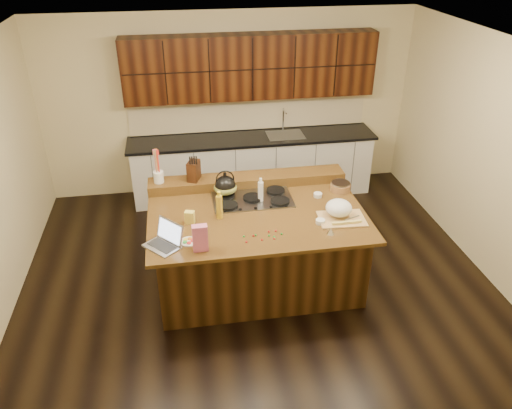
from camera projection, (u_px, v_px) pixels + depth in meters
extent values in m
cube|color=black|center=(257.00, 279.00, 6.00)|extent=(5.50, 5.00, 0.01)
cube|color=silver|center=(257.00, 49.00, 4.66)|extent=(5.50, 5.00, 0.01)
cube|color=beige|center=(229.00, 104.00, 7.48)|extent=(5.50, 0.01, 2.70)
cube|color=beige|center=(321.00, 352.00, 3.18)|extent=(5.50, 0.01, 2.70)
cube|color=beige|center=(493.00, 161.00, 5.72)|extent=(0.01, 5.00, 2.70)
cube|color=black|center=(257.00, 249.00, 5.78)|extent=(2.22, 1.42, 0.88)
cube|color=black|center=(257.00, 214.00, 5.55)|extent=(2.40, 1.60, 0.04)
cube|color=black|center=(247.00, 180.00, 6.11)|extent=(2.40, 0.30, 0.12)
cube|color=gray|center=(252.00, 200.00, 5.80)|extent=(0.92, 0.52, 0.02)
cylinder|color=black|center=(226.00, 195.00, 5.86)|extent=(0.22, 0.22, 0.03)
cylinder|color=black|center=(276.00, 191.00, 5.94)|extent=(0.22, 0.22, 0.03)
cylinder|color=black|center=(228.00, 205.00, 5.63)|extent=(0.22, 0.22, 0.03)
cylinder|color=black|center=(280.00, 201.00, 5.72)|extent=(0.22, 0.22, 0.03)
cylinder|color=black|center=(252.00, 198.00, 5.79)|extent=(0.22, 0.22, 0.03)
cube|color=silver|center=(253.00, 167.00, 7.68)|extent=(3.60, 0.62, 0.90)
cube|color=black|center=(253.00, 138.00, 7.45)|extent=(3.70, 0.66, 0.04)
cube|color=gray|center=(285.00, 135.00, 7.51)|extent=(0.55, 0.42, 0.01)
cylinder|color=gray|center=(283.00, 120.00, 7.57)|extent=(0.02, 0.02, 0.36)
cube|color=black|center=(251.00, 67.00, 7.06)|extent=(3.60, 0.34, 0.90)
cube|color=beige|center=(249.00, 113.00, 7.57)|extent=(3.60, 0.03, 0.50)
ellipsoid|color=black|center=(225.00, 185.00, 5.79)|extent=(0.27, 0.27, 0.22)
ellipsoid|color=olive|center=(225.00, 188.00, 5.81)|extent=(0.29, 0.29, 0.15)
cube|color=#B7B7BC|center=(162.00, 246.00, 4.96)|extent=(0.41, 0.42, 0.02)
cube|color=black|center=(162.00, 246.00, 4.95)|extent=(0.30, 0.31, 0.00)
cube|color=#B7B7BC|center=(170.00, 231.00, 4.98)|extent=(0.28, 0.31, 0.22)
cube|color=silver|center=(170.00, 231.00, 4.97)|extent=(0.25, 0.27, 0.19)
cylinder|color=gold|center=(219.00, 207.00, 5.39)|extent=(0.08, 0.08, 0.27)
cylinder|color=silver|center=(261.00, 192.00, 5.71)|extent=(0.07, 0.07, 0.25)
cube|color=tan|center=(342.00, 219.00, 5.41)|extent=(0.52, 0.39, 0.02)
ellipsoid|color=white|center=(339.00, 208.00, 5.42)|extent=(0.29, 0.29, 0.18)
cube|color=#EDD872|center=(337.00, 223.00, 5.28)|extent=(0.11, 0.03, 0.03)
cube|color=#EDD872|center=(347.00, 223.00, 5.30)|extent=(0.11, 0.03, 0.03)
cube|color=#EDD872|center=(357.00, 222.00, 5.31)|extent=(0.11, 0.03, 0.03)
cylinder|color=gray|center=(352.00, 218.00, 5.40)|extent=(0.19, 0.08, 0.01)
cylinder|color=white|center=(320.00, 221.00, 5.34)|extent=(0.13, 0.13, 0.04)
cylinder|color=white|center=(318.00, 195.00, 5.86)|extent=(0.13, 0.13, 0.04)
cylinder|color=white|center=(346.00, 189.00, 6.00)|extent=(0.12, 0.12, 0.04)
cylinder|color=#996B3F|center=(340.00, 187.00, 5.98)|extent=(0.28, 0.28, 0.09)
cone|color=silver|center=(331.00, 231.00, 5.16)|extent=(0.11, 0.11, 0.07)
cube|color=#D5648E|center=(200.00, 238.00, 4.85)|extent=(0.15, 0.08, 0.28)
cylinder|color=white|center=(189.00, 242.00, 5.04)|extent=(0.23, 0.23, 0.01)
cube|color=#EEDB54|center=(190.00, 217.00, 5.32)|extent=(0.12, 0.10, 0.14)
cylinder|color=white|center=(159.00, 177.00, 5.90)|extent=(0.16, 0.16, 0.14)
cube|color=black|center=(194.00, 171.00, 5.93)|extent=(0.18, 0.22, 0.24)
ellipsoid|color=red|center=(253.00, 236.00, 5.12)|extent=(0.02, 0.02, 0.02)
ellipsoid|color=#198C26|center=(275.00, 238.00, 5.09)|extent=(0.02, 0.02, 0.02)
ellipsoid|color=red|center=(276.00, 231.00, 5.20)|extent=(0.02, 0.02, 0.02)
ellipsoid|color=#198C26|center=(274.00, 237.00, 5.11)|extent=(0.02, 0.02, 0.02)
ellipsoid|color=red|center=(262.00, 240.00, 5.06)|extent=(0.02, 0.02, 0.02)
ellipsoid|color=#198C26|center=(269.00, 236.00, 5.13)|extent=(0.02, 0.02, 0.02)
ellipsoid|color=red|center=(246.00, 242.00, 5.03)|extent=(0.02, 0.02, 0.02)
ellipsoid|color=#198C26|center=(282.00, 234.00, 5.15)|extent=(0.02, 0.02, 0.02)
ellipsoid|color=red|center=(269.00, 232.00, 5.19)|extent=(0.02, 0.02, 0.02)
ellipsoid|color=#198C26|center=(256.00, 235.00, 5.14)|extent=(0.02, 0.02, 0.02)
ellipsoid|color=red|center=(274.00, 239.00, 5.08)|extent=(0.02, 0.02, 0.02)
ellipsoid|color=#198C26|center=(244.00, 236.00, 5.11)|extent=(0.02, 0.02, 0.02)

